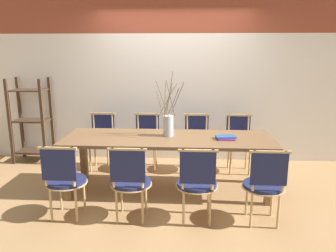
{
  "coord_description": "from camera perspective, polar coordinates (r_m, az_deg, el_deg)",
  "views": [
    {
      "loc": [
        0.24,
        -4.1,
        1.85
      ],
      "look_at": [
        0.0,
        0.0,
        0.89
      ],
      "focal_mm": 35.0,
      "sensor_mm": 36.0,
      "label": 1
    }
  ],
  "objects": [
    {
      "name": "chair_near_left",
      "position": [
        3.62,
        -6.58,
        -9.32
      ],
      "size": [
        0.46,
        0.46,
        0.87
      ],
      "color": "#1E234C",
      "rests_on": "ground_plane"
    },
    {
      "name": "chair_near_right",
      "position": [
        3.66,
        16.47,
        -9.5
      ],
      "size": [
        0.46,
        0.46,
        0.87
      ],
      "color": "#1E234C",
      "rests_on": "ground_plane"
    },
    {
      "name": "dining_table",
      "position": [
        4.28,
        0.0,
        -3.13
      ],
      "size": [
        2.71,
        0.9,
        0.74
      ],
      "color": "brown",
      "rests_on": "ground_plane"
    },
    {
      "name": "chair_far_center",
      "position": [
        5.11,
        5.02,
        -2.56
      ],
      "size": [
        0.46,
        0.46,
        0.87
      ],
      "rotation": [
        0.0,
        0.0,
        3.14
      ],
      "color": "#1E234C",
      "rests_on": "ground_plane"
    },
    {
      "name": "chair_far_left",
      "position": [
        5.14,
        -3.76,
        -2.43
      ],
      "size": [
        0.46,
        0.46,
        0.87
      ],
      "rotation": [
        0.0,
        0.0,
        3.14
      ],
      "color": "#1E234C",
      "rests_on": "ground_plane"
    },
    {
      "name": "vase_centerpiece",
      "position": [
        4.29,
        0.11,
        0.3
      ],
      "size": [
        0.36,
        0.36,
        0.84
      ],
      "color": "#B2BCC1",
      "rests_on": "dining_table"
    },
    {
      "name": "chair_near_leftend",
      "position": [
        3.81,
        -17.53,
        -8.7
      ],
      "size": [
        0.46,
        0.46,
        0.87
      ],
      "color": "#1E234C",
      "rests_on": "ground_plane"
    },
    {
      "name": "chair_near_center",
      "position": [
        3.57,
        5.07,
        -9.6
      ],
      "size": [
        0.46,
        0.46,
        0.87
      ],
      "color": "#1E234C",
      "rests_on": "ground_plane"
    },
    {
      "name": "chair_far_leftend",
      "position": [
        5.28,
        -11.51,
        -2.26
      ],
      "size": [
        0.46,
        0.46,
        0.87
      ],
      "rotation": [
        0.0,
        0.0,
        3.14
      ],
      "color": "#1E234C",
      "rests_on": "ground_plane"
    },
    {
      "name": "shelving_rack",
      "position": [
        5.92,
        -22.69,
        0.87
      ],
      "size": [
        0.6,
        0.4,
        1.41
      ],
      "color": "#422D1E",
      "rests_on": "ground_plane"
    },
    {
      "name": "book_stack",
      "position": [
        4.24,
        10.0,
        -1.98
      ],
      "size": [
        0.26,
        0.2,
        0.04
      ],
      "color": "#842D8C",
      "rests_on": "dining_table"
    },
    {
      "name": "ground_plane",
      "position": [
        4.51,
        0.0,
        -11.1
      ],
      "size": [
        16.0,
        16.0,
        0.0
      ],
      "primitive_type": "plane",
      "color": "#A87F51"
    },
    {
      "name": "wall_rear",
      "position": [
        5.48,
        0.85,
        10.5
      ],
      "size": [
        12.0,
        0.06,
        3.2
      ],
      "color": "white",
      "rests_on": "ground_plane"
    },
    {
      "name": "chair_far_right",
      "position": [
        5.17,
        12.25,
        -2.63
      ],
      "size": [
        0.46,
        0.46,
        0.87
      ],
      "rotation": [
        0.0,
        0.0,
        3.14
      ],
      "color": "#1E234C",
      "rests_on": "ground_plane"
    }
  ]
}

